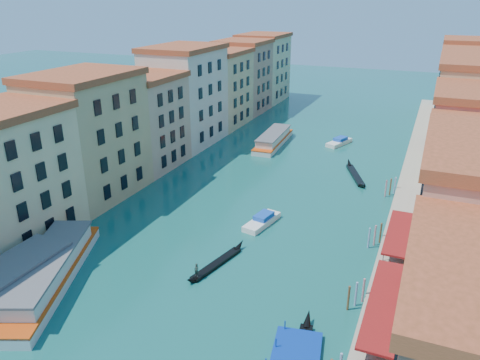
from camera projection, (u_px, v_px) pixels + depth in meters
The scene contains 13 objects.
left_bank_palazzos at pixel (170, 105), 95.60m from camera, with size 12.80×128.40×21.00m.
right_bank_palazzos at pixel (471, 134), 75.61m from camera, with size 12.80×128.40×21.00m.
quay at pixel (411, 180), 81.93m from camera, with size 4.00×140.00×1.00m, color #A19A82.
restaurant_awnings at pixel (384, 305), 45.00m from camera, with size 3.20×44.55×3.12m.
vaporetto_stop at pixel (1, 290), 49.96m from camera, with size 5.40×16.40×3.65m.
mooring_poles_right at pixel (360, 281), 51.70m from camera, with size 1.44×54.24×3.20m.
vaporetto_near at pixel (48, 271), 53.25m from camera, with size 13.27×22.54×3.32m.
vaporetto_far at pixel (273, 139), 102.78m from camera, with size 5.20×18.68×2.75m.
gondola_fore at pixel (216, 263), 57.03m from camera, with size 3.41×11.35×2.29m.
gondola_far at pixel (355, 174), 85.11m from camera, with size 6.04×12.77×1.90m.
motorboat_mid at pixel (262, 220), 67.22m from camera, with size 3.59×7.47×1.49m.
motorboat_far at pixel (339, 142), 103.02m from camera, with size 4.70×7.75×1.53m.
blue_dock at pixel (296, 355), 42.61m from camera, with size 5.38×7.16×0.54m.
Camera 1 is at (23.89, -16.80, 30.87)m, focal length 35.00 mm.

